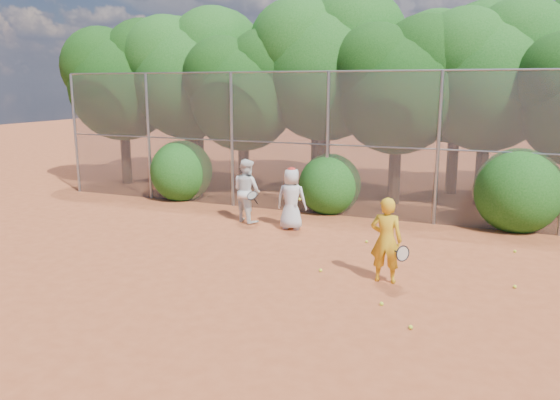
% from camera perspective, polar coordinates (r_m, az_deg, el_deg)
% --- Properties ---
extents(ground, '(80.00, 80.00, 0.00)m').
position_cam_1_polar(ground, '(10.01, -0.14, -9.40)').
color(ground, '#A74A25').
rests_on(ground, ground).
extents(fence_back, '(20.05, 0.09, 4.03)m').
position_cam_1_polar(fence_back, '(15.15, 8.18, 5.81)').
color(fence_back, gray).
rests_on(fence_back, ground).
extents(tree_0, '(4.38, 3.81, 6.00)m').
position_cam_1_polar(tree_0, '(21.13, -16.05, 12.28)').
color(tree_0, black).
rests_on(tree_0, ground).
extents(tree_1, '(4.64, 4.03, 6.35)m').
position_cam_1_polar(tree_1, '(20.12, -9.41, 13.28)').
color(tree_1, black).
rests_on(tree_1, ground).
extents(tree_2, '(3.99, 3.47, 5.47)m').
position_cam_1_polar(tree_2, '(18.29, -3.73, 11.74)').
color(tree_2, black).
rests_on(tree_2, ground).
extents(tree_3, '(4.89, 4.26, 6.70)m').
position_cam_1_polar(tree_3, '(18.32, 4.98, 14.26)').
color(tree_3, black).
rests_on(tree_3, ground).
extents(tree_4, '(4.19, 3.64, 5.73)m').
position_cam_1_polar(tree_4, '(17.12, 12.48, 12.06)').
color(tree_4, black).
rests_on(tree_4, ground).
extents(tree_5, '(4.51, 3.92, 6.17)m').
position_cam_1_polar(tree_5, '(17.66, 21.20, 12.48)').
color(tree_5, black).
rests_on(tree_5, ground).
extents(tree_9, '(4.83, 4.20, 6.62)m').
position_cam_1_polar(tree_9, '(22.61, -8.50, 13.59)').
color(tree_9, black).
rests_on(tree_9, ground).
extents(tree_10, '(5.15, 4.48, 7.06)m').
position_cam_1_polar(tree_10, '(20.73, 4.17, 14.64)').
color(tree_10, black).
rests_on(tree_10, ground).
extents(tree_11, '(4.64, 4.03, 6.35)m').
position_cam_1_polar(tree_11, '(19.32, 18.33, 12.91)').
color(tree_11, black).
rests_on(tree_11, ground).
extents(bush_0, '(2.00, 2.00, 2.00)m').
position_cam_1_polar(bush_0, '(17.91, -10.25, 3.28)').
color(bush_0, '#164C13').
rests_on(bush_0, ground).
extents(bush_1, '(1.80, 1.80, 1.80)m').
position_cam_1_polar(bush_1, '(15.83, 5.23, 1.93)').
color(bush_1, '#164C13').
rests_on(bush_1, ground).
extents(bush_2, '(2.20, 2.20, 2.20)m').
position_cam_1_polar(bush_2, '(15.13, 23.65, 1.27)').
color(bush_2, '#164C13').
rests_on(bush_2, ground).
extents(player_yellow, '(0.77, 0.53, 1.63)m').
position_cam_1_polar(player_yellow, '(10.36, 11.04, -4.13)').
color(player_yellow, gold).
rests_on(player_yellow, ground).
extents(player_teen, '(0.82, 0.57, 1.61)m').
position_cam_1_polar(player_teen, '(13.90, 1.21, 0.15)').
color(player_teen, silver).
rests_on(player_teen, ground).
extents(player_white, '(1.03, 0.95, 1.71)m').
position_cam_1_polar(player_white, '(14.69, -3.49, 0.99)').
color(player_white, white).
rests_on(player_white, ground).
extents(ball_0, '(0.07, 0.07, 0.07)m').
position_cam_1_polar(ball_0, '(9.49, 10.56, -10.61)').
color(ball_0, '#CADF28').
rests_on(ball_0, ground).
extents(ball_1, '(0.07, 0.07, 0.07)m').
position_cam_1_polar(ball_1, '(10.95, 23.32, -8.31)').
color(ball_1, '#CADF28').
rests_on(ball_1, ground).
extents(ball_2, '(0.07, 0.07, 0.07)m').
position_cam_1_polar(ball_2, '(8.74, 13.49, -12.80)').
color(ball_2, '#CADF28').
rests_on(ball_2, ground).
extents(ball_4, '(0.07, 0.07, 0.07)m').
position_cam_1_polar(ball_4, '(10.95, 4.26, -7.33)').
color(ball_4, '#CADF28').
rests_on(ball_4, ground).
extents(ball_5, '(0.07, 0.07, 0.07)m').
position_cam_1_polar(ball_5, '(13.18, 23.34, -4.95)').
color(ball_5, '#CADF28').
rests_on(ball_5, ground).
extents(ball_6, '(0.07, 0.07, 0.07)m').
position_cam_1_polar(ball_6, '(13.00, 9.04, -4.31)').
color(ball_6, '#CADF28').
rests_on(ball_6, ground).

